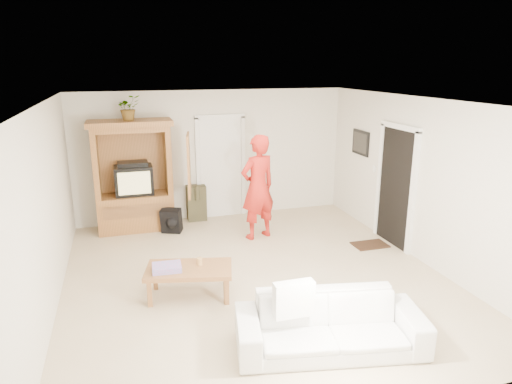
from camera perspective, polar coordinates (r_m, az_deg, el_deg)
floor at (r=6.98m, az=-0.12°, el=-10.55°), size 6.00×6.00×0.00m
ceiling at (r=6.28m, az=-0.13°, el=11.25°), size 6.00×6.00×0.00m
wall_back at (r=9.35m, az=-5.39°, el=4.62°), size 5.50×0.00×5.50m
wall_front at (r=3.92m, az=12.76°, el=-11.87°), size 5.50×0.00×5.50m
wall_left at (r=6.33m, az=-24.73°, el=-2.18°), size 0.00×6.00×6.00m
wall_right at (r=7.73m, az=19.82°, el=1.39°), size 0.00×6.00×6.00m
armoire at (r=8.93m, az=-14.84°, el=1.06°), size 1.82×1.14×2.10m
door_back at (r=9.41m, az=-4.42°, el=2.97°), size 0.85×0.05×2.04m
doorway_right at (r=8.26m, az=17.08°, el=0.50°), size 0.05×0.90×2.04m
framed_picture at (r=9.22m, az=12.96°, el=6.03°), size 0.03×0.60×0.48m
doormat at (r=8.35m, az=14.07°, el=-6.42°), size 0.60×0.40×0.02m
plant at (r=8.66m, az=-15.66°, el=10.11°), size 0.51×0.48×0.45m
man at (r=8.18m, az=0.24°, el=0.60°), size 0.80×0.65×1.91m
sofa at (r=5.33m, az=9.23°, el=-16.01°), size 2.19×1.19×0.61m
coffee_table at (r=6.35m, az=-8.37°, el=-9.78°), size 1.27×0.88×0.43m
towel at (r=6.28m, az=-11.09°, el=-9.25°), size 0.40×0.30×0.08m
candle at (r=6.37m, az=-7.06°, el=-8.58°), size 0.08×0.08×0.10m
backpack_black at (r=8.77m, az=-10.54°, el=-3.61°), size 0.42×0.35×0.45m
backpack_olive at (r=9.36m, az=-7.46°, el=-1.35°), size 0.38×0.28×0.72m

